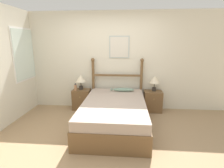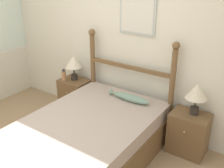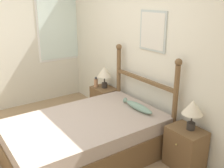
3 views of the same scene
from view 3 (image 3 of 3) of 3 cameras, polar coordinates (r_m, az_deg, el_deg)
ground_plane at (r=3.79m, az=-15.13°, el=-16.16°), size 16.00×16.00×0.00m
wall_back at (r=4.10m, az=6.60°, el=6.62°), size 6.40×0.08×2.55m
bed at (r=3.68m, az=-5.63°, el=-11.60°), size 1.34×2.10×0.56m
headboard at (r=4.01m, az=6.85°, el=-1.30°), size 1.37×0.10×1.38m
nightstand_left at (r=4.83m, az=-1.74°, el=-3.90°), size 0.46×0.36×0.54m
nightstand_right at (r=3.57m, az=15.63°, el=-13.32°), size 0.46×0.36×0.54m
table_lamp_left at (r=4.66m, az=-1.68°, el=2.48°), size 0.26×0.26×0.39m
table_lamp_right at (r=3.34m, az=17.16°, el=-5.12°), size 0.26×0.26×0.39m
bottle at (r=4.76m, az=-3.52°, el=0.32°), size 0.07×0.07×0.19m
fish_pillow at (r=3.81m, az=5.68°, el=-4.94°), size 0.59×0.13×0.09m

